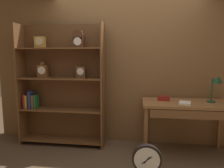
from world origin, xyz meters
The scene contains 7 objects.
back_wood_panel centered at (0.00, 1.27, 1.30)m, with size 4.80×0.05×2.60m, color brown.
bookshelf centered at (-1.10, 1.00, 1.02)m, with size 1.45×0.32×2.04m.
workbench centered at (0.93, 0.86, 0.72)m, with size 1.31×0.65×0.82m.
desk_lamp centered at (1.35, 0.89, 1.12)m, with size 0.19×0.19×0.44m.
toolbox_small centered at (0.60, 0.95, 0.86)m, with size 0.17×0.10×0.07m, color maroon.
open_repair_manual centered at (0.88, 0.77, 0.83)m, with size 0.16×0.22×0.03m, color silver.
round_clock_large centered at (0.32, 0.19, 0.21)m, with size 0.37×0.11×0.41m.
Camera 1 is at (0.21, -2.25, 1.50)m, focal length 32.47 mm.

